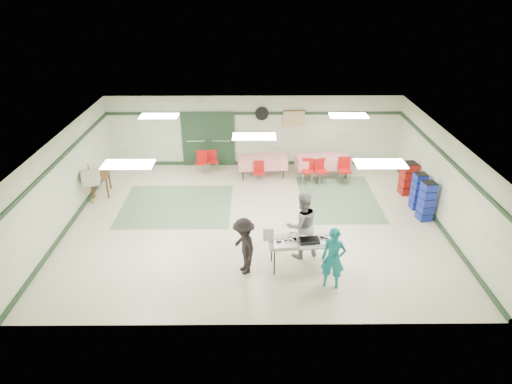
{
  "coord_description": "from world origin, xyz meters",
  "views": [
    {
      "loc": [
        -0.04,
        -12.03,
        6.81
      ],
      "look_at": [
        0.05,
        -0.3,
        1.11
      ],
      "focal_mm": 32.0,
      "sensor_mm": 36.0,
      "label": 1
    }
  ],
  "objects_px": {
    "chair_loose_b": "(202,160)",
    "printer_table": "(100,176)",
    "serving_table": "(304,242)",
    "chair_a": "(321,168)",
    "crate_stack_blue_a": "(427,201)",
    "broom": "(92,182)",
    "office_printer": "(91,178)",
    "dining_table_b": "(263,162)",
    "crate_stack_red": "(408,178)",
    "chair_d": "(259,170)",
    "chair_b": "(308,168)",
    "volunteer_grey": "(302,225)",
    "chair_loose_a": "(212,159)",
    "volunteer_dark": "(244,246)",
    "dining_table_a": "(323,161)",
    "crate_stack_blue_b": "(418,191)",
    "chair_c": "(344,167)",
    "volunteer_teal": "(333,258)"
  },
  "relations": [
    {
      "from": "volunteer_grey",
      "to": "chair_loose_a",
      "type": "xyz_separation_m",
      "value": [
        -2.78,
        5.67,
        -0.41
      ]
    },
    {
      "from": "crate_stack_red",
      "to": "broom",
      "type": "relative_size",
      "value": 0.85
    },
    {
      "from": "crate_stack_blue_b",
      "to": "printer_table",
      "type": "relative_size",
      "value": 1.17
    },
    {
      "from": "volunteer_dark",
      "to": "broom",
      "type": "height_order",
      "value": "volunteer_dark"
    },
    {
      "from": "chair_c",
      "to": "printer_table",
      "type": "distance_m",
      "value": 8.38
    },
    {
      "from": "crate_stack_blue_a",
      "to": "chair_a",
      "type": "bearing_deg",
      "value": 135.69
    },
    {
      "from": "chair_d",
      "to": "crate_stack_red",
      "type": "relative_size",
      "value": 0.71
    },
    {
      "from": "volunteer_dark",
      "to": "chair_a",
      "type": "bearing_deg",
      "value": 132.21
    },
    {
      "from": "volunteer_grey",
      "to": "serving_table",
      "type": "bearing_deg",
      "value": 73.49
    },
    {
      "from": "volunteer_dark",
      "to": "volunteer_teal",
      "type": "bearing_deg",
      "value": 52.62
    },
    {
      "from": "volunteer_teal",
      "to": "dining_table_b",
      "type": "bearing_deg",
      "value": 117.36
    },
    {
      "from": "crate_stack_red",
      "to": "chair_b",
      "type": "bearing_deg",
      "value": 163.9
    },
    {
      "from": "serving_table",
      "to": "chair_a",
      "type": "distance_m",
      "value": 5.26
    },
    {
      "from": "chair_d",
      "to": "chair_loose_a",
      "type": "height_order",
      "value": "chair_loose_a"
    },
    {
      "from": "chair_loose_a",
      "to": "crate_stack_blue_a",
      "type": "relative_size",
      "value": 0.66
    },
    {
      "from": "office_printer",
      "to": "dining_table_b",
      "type": "bearing_deg",
      "value": 8.07
    },
    {
      "from": "serving_table",
      "to": "dining_table_a",
      "type": "relative_size",
      "value": 0.93
    },
    {
      "from": "chair_a",
      "to": "crate_stack_blue_a",
      "type": "bearing_deg",
      "value": -66.59
    },
    {
      "from": "crate_stack_blue_a",
      "to": "broom",
      "type": "distance_m",
      "value": 10.46
    },
    {
      "from": "dining_table_a",
      "to": "crate_stack_blue_b",
      "type": "bearing_deg",
      "value": -50.47
    },
    {
      "from": "printer_table",
      "to": "chair_d",
      "type": "bearing_deg",
      "value": -1.11
    },
    {
      "from": "crate_stack_blue_a",
      "to": "chair_b",
      "type": "bearing_deg",
      "value": 139.94
    },
    {
      "from": "dining_table_a",
      "to": "chair_a",
      "type": "relative_size",
      "value": 2.26
    },
    {
      "from": "crate_stack_blue_a",
      "to": "office_printer",
      "type": "relative_size",
      "value": 2.39
    },
    {
      "from": "serving_table",
      "to": "chair_d",
      "type": "xyz_separation_m",
      "value": [
        -1.07,
        5.14,
        -0.23
      ]
    },
    {
      "from": "chair_loose_b",
      "to": "crate_stack_blue_a",
      "type": "height_order",
      "value": "crate_stack_blue_a"
    },
    {
      "from": "volunteer_grey",
      "to": "printer_table",
      "type": "distance_m",
      "value": 7.39
    },
    {
      "from": "volunteer_dark",
      "to": "chair_loose_a",
      "type": "height_order",
      "value": "volunteer_dark"
    },
    {
      "from": "volunteer_teal",
      "to": "crate_stack_red",
      "type": "height_order",
      "value": "volunteer_teal"
    },
    {
      "from": "dining_table_a",
      "to": "chair_a",
      "type": "bearing_deg",
      "value": -111.51
    },
    {
      "from": "chair_loose_b",
      "to": "printer_table",
      "type": "distance_m",
      "value": 3.66
    },
    {
      "from": "chair_a",
      "to": "crate_stack_red",
      "type": "bearing_deg",
      "value": -40.72
    },
    {
      "from": "chair_d",
      "to": "chair_loose_b",
      "type": "bearing_deg",
      "value": 157.68
    },
    {
      "from": "chair_loose_a",
      "to": "crate_stack_red",
      "type": "bearing_deg",
      "value": -32.34
    },
    {
      "from": "chair_d",
      "to": "crate_stack_red",
      "type": "bearing_deg",
      "value": -10.69
    },
    {
      "from": "volunteer_grey",
      "to": "dining_table_a",
      "type": "bearing_deg",
      "value": -121.82
    },
    {
      "from": "chair_c",
      "to": "broom",
      "type": "height_order",
      "value": "broom"
    },
    {
      "from": "crate_stack_blue_a",
      "to": "printer_table",
      "type": "distance_m",
      "value": 10.46
    },
    {
      "from": "dining_table_b",
      "to": "chair_loose_a",
      "type": "height_order",
      "value": "chair_loose_a"
    },
    {
      "from": "chair_loose_a",
      "to": "dining_table_b",
      "type": "bearing_deg",
      "value": -30.19
    },
    {
      "from": "dining_table_b",
      "to": "printer_table",
      "type": "xyz_separation_m",
      "value": [
        -5.46,
        -1.45,
        0.08
      ]
    },
    {
      "from": "dining_table_b",
      "to": "chair_c",
      "type": "distance_m",
      "value": 2.93
    },
    {
      "from": "serving_table",
      "to": "crate_stack_blue_b",
      "type": "bearing_deg",
      "value": 34.1
    },
    {
      "from": "crate_stack_red",
      "to": "office_printer",
      "type": "xyz_separation_m",
      "value": [
        -10.3,
        -0.74,
        0.39
      ]
    },
    {
      "from": "broom",
      "to": "volunteer_dark",
      "type": "bearing_deg",
      "value": -51.33
    },
    {
      "from": "chair_loose_b",
      "to": "printer_table",
      "type": "bearing_deg",
      "value": -146.21
    },
    {
      "from": "chair_loose_b",
      "to": "crate_stack_red",
      "type": "relative_size",
      "value": 0.77
    },
    {
      "from": "volunteer_grey",
      "to": "dining_table_b",
      "type": "xyz_separation_m",
      "value": [
        -0.91,
        5.19,
        -0.34
      ]
    },
    {
      "from": "dining_table_b",
      "to": "chair_d",
      "type": "height_order",
      "value": "chair_d"
    },
    {
      "from": "chair_c",
      "to": "crate_stack_blue_b",
      "type": "height_order",
      "value": "crate_stack_blue_b"
    }
  ]
}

